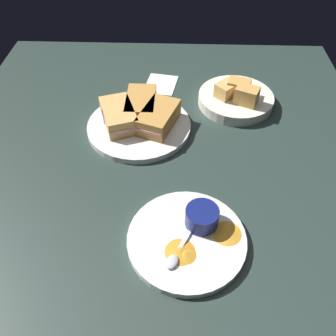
{
  "coord_description": "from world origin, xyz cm",
  "views": [
    {
      "loc": [
        66.39,
        4.18,
        60.65
      ],
      "look_at": [
        10.47,
        2.18,
        3.0
      ],
      "focal_mm": 38.03,
      "sensor_mm": 36.0,
      "label": 1
    }
  ],
  "objects": [
    {
      "name": "sandwich_half_near",
      "position": [
        -6.67,
        -0.91,
        4.0
      ],
      "size": [
        14.85,
        11.6,
        4.8
      ],
      "color": "#C68C42",
      "rests_on": "plate_sandwich_main"
    },
    {
      "name": "ramekin_dark_sauce",
      "position": [
        -8.04,
        -12.12,
        3.8
      ],
      "size": [
        7.04,
        7.04,
        4.11
      ],
      "color": "navy",
      "rests_on": "plate_sandwich_main"
    },
    {
      "name": "sandwich_half_extra",
      "position": [
        -7.05,
        -11.27,
        4.0
      ],
      "size": [
        14.85,
        11.59,
        4.8
      ],
      "color": "tan",
      "rests_on": "plate_sandwich_main"
    },
    {
      "name": "plate_chips_companion",
      "position": [
        27.79,
        6.45,
        0.8
      ],
      "size": [
        23.42,
        23.42,
        1.6
      ],
      "primitive_type": "cylinder",
      "color": "white",
      "rests_on": "ground_plane"
    },
    {
      "name": "ramekin_light_gravy",
      "position": [
        24.28,
        9.38,
        3.72
      ],
      "size": [
        6.68,
        6.68,
        3.95
      ],
      "color": "navy",
      "rests_on": "plate_chips_companion"
    },
    {
      "name": "paper_napkin_folded",
      "position": [
        -28.22,
        -1.39,
        0.2
      ],
      "size": [
        12.35,
        10.71,
        0.4
      ],
      "primitive_type": "cube",
      "rotation": [
        0.0,
        0.0,
        -0.17
      ],
      "color": "white",
      "rests_on": "ground_plane"
    },
    {
      "name": "ground_plane",
      "position": [
        0.0,
        0.0,
        -1.5
      ],
      "size": [
        110.0,
        110.0,
        3.0
      ],
      "primitive_type": "cube",
      "color": "#283833"
    },
    {
      "name": "sandwich_half_far",
      "position": [
        -12.04,
        -5.91,
        4.0
      ],
      "size": [
        13.26,
        7.6,
        4.8
      ],
      "color": "#C68C42",
      "rests_on": "plate_sandwich_main"
    },
    {
      "name": "spoon_by_dark_ramekin",
      "position": [
        -7.4,
        -6.57,
        1.96
      ],
      "size": [
        2.61,
        9.96,
        0.8
      ],
      "color": "silver",
      "rests_on": "plate_sandwich_main"
    },
    {
      "name": "plate_sandwich_main",
      "position": [
        -6.86,
        -6.09,
        0.8
      ],
      "size": [
        27.28,
        27.28,
        1.6
      ],
      "primitive_type": "cylinder",
      "color": "white",
      "rests_on": "ground_plane"
    },
    {
      "name": "plantain_chip_scatter",
      "position": [
        28.82,
        9.21,
        1.9
      ],
      "size": [
        12.44,
        16.9,
        0.6
      ],
      "color": "orange",
      "rests_on": "plate_chips_companion"
    },
    {
      "name": "bread_basket_rear",
      "position": [
        -18.63,
        20.43,
        2.28
      ],
      "size": [
        21.21,
        21.21,
        7.74
      ],
      "color": "silver",
      "rests_on": "ground_plane"
    },
    {
      "name": "spoon_by_gravy_ramekin",
      "position": [
        32.24,
        4.28,
        1.96
      ],
      "size": [
        9.51,
        5.66,
        0.8
      ],
      "color": "silver",
      "rests_on": "plate_chips_companion"
    }
  ]
}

